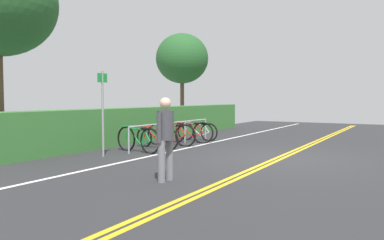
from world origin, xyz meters
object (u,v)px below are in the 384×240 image
at_px(bicycle_0, 138,140).
at_px(bicycle_4, 197,131).
at_px(pedestrian, 165,134).
at_px(bicycle_2, 171,135).
at_px(bicycle_3, 189,132).
at_px(bicycle_1, 157,138).
at_px(sign_post_near, 103,105).
at_px(bike_rack, 173,128).
at_px(tree_mid, 182,59).

relative_size(bicycle_0, bicycle_4, 1.06).
bearing_deg(pedestrian, bicycle_2, 31.90).
relative_size(bicycle_2, bicycle_3, 1.05).
height_order(bicycle_1, bicycle_2, bicycle_2).
height_order(bicycle_2, pedestrian, pedestrian).
bearing_deg(bicycle_4, sign_post_near, 177.41).
height_order(bicycle_3, pedestrian, pedestrian).
relative_size(bike_rack, bicycle_2, 2.57).
bearing_deg(sign_post_near, pedestrian, -118.69).
distance_m(bicycle_2, pedestrian, 5.53).
height_order(bike_rack, bicycle_3, bike_rack).
bearing_deg(bicycle_2, bicycle_3, -5.58).
relative_size(bike_rack, tree_mid, 0.96).
height_order(bicycle_0, bicycle_1, bicycle_0).
bearing_deg(bicycle_1, pedestrian, -143.05).
height_order(bicycle_4, tree_mid, tree_mid).
distance_m(bike_rack, bicycle_0, 1.88).
xyz_separation_m(bicycle_4, tree_mid, (4.50, 3.39, 3.23)).
bearing_deg(bicycle_0, bicycle_3, -1.59).
distance_m(bike_rack, bicycle_1, 0.87).
bearing_deg(bicycle_0, bicycle_4, 0.77).
relative_size(bicycle_3, pedestrian, 1.09).
height_order(bicycle_4, pedestrian, pedestrian).
relative_size(bicycle_4, sign_post_near, 0.72).
distance_m(bicycle_1, bicycle_2, 0.75).
distance_m(bike_rack, bicycle_2, 0.24).
distance_m(pedestrian, tree_mid, 12.97).
height_order(bicycle_1, pedestrian, pedestrian).
distance_m(bike_rack, bicycle_3, 0.96).
xyz_separation_m(bike_rack, bicycle_1, (-0.83, 0.07, -0.26)).
relative_size(bicycle_0, bicycle_3, 1.01).
relative_size(bicycle_0, bicycle_1, 0.99).
bearing_deg(bicycle_4, bicycle_1, 179.64).
bearing_deg(tree_mid, bicycle_1, -154.47).
relative_size(bicycle_3, bicycle_4, 1.06).
xyz_separation_m(bicycle_0, bicycle_3, (2.80, -0.08, -0.00)).
xyz_separation_m(bicycle_4, pedestrian, (-6.50, -2.94, 0.57)).
bearing_deg(bicycle_3, bicycle_1, 175.36).
bearing_deg(pedestrian, bicycle_3, 26.33).
distance_m(bicycle_1, bicycle_3, 1.76).
xyz_separation_m(bicycle_3, sign_post_near, (-3.96, 0.34, 1.00)).
bearing_deg(bicycle_4, tree_mid, 37.05).
distance_m(bicycle_1, bicycle_4, 2.57).
bearing_deg(bicycle_0, bicycle_1, 3.54).
bearing_deg(sign_post_near, bicycle_1, -5.19).
bearing_deg(tree_mid, bicycle_0, -157.02).
distance_m(pedestrian, sign_post_near, 3.63).
distance_m(bicycle_2, bicycle_4, 1.83).
bearing_deg(bicycle_3, tree_mid, 33.51).
relative_size(bike_rack, pedestrian, 2.94).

